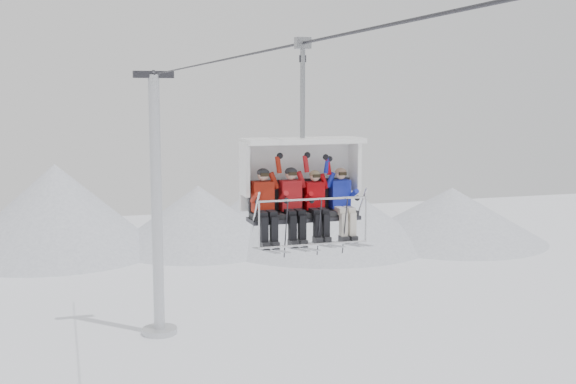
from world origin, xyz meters
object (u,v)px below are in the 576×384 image
object	(u,v)px
lift_tower_right	(157,224)
skier_center_right	(316,203)
skier_far_left	(264,204)
skier_far_right	(342,201)
chairlift_carrier	(300,177)
skier_center_left	(292,202)

from	to	relation	value
lift_tower_right	skier_center_right	xyz separation A→B (m)	(0.23, -23.14, 4.40)
lift_tower_right	skier_far_left	size ratio (longest dim) A/B	7.99
skier_far_left	skier_far_right	world-z (taller)	skier_far_left
lift_tower_right	skier_far_left	world-z (taller)	lift_tower_right
lift_tower_right	chairlift_carrier	distance (m)	23.34
skier_center_left	skier_center_right	xyz separation A→B (m)	(0.50, -0.01, -0.03)
skier_center_right	lift_tower_right	bearing A→B (deg)	90.56
skier_far_left	skier_far_right	bearing A→B (deg)	-0.18
skier_far_right	lift_tower_right	bearing A→B (deg)	91.93
chairlift_carrier	skier_center_right	xyz separation A→B (m)	(0.23, -0.31, -0.50)
skier_center_left	skier_far_left	bearing A→B (deg)	180.00
chairlift_carrier	skier_center_left	xyz separation A→B (m)	(-0.27, -0.30, -0.47)
chairlift_carrier	skier_center_right	world-z (taller)	chairlift_carrier
chairlift_carrier	skier_far_left	distance (m)	1.01
skier_far_left	skier_far_right	xyz separation A→B (m)	(1.62, -0.01, -0.02)
skier_far_left	skier_center_left	world-z (taller)	same
chairlift_carrier	skier_far_right	bearing A→B (deg)	-21.62
lift_tower_right	chairlift_carrier	size ratio (longest dim) A/B	3.38
skier_far_left	chairlift_carrier	bearing A→B (deg)	19.92
chairlift_carrier	skier_center_left	world-z (taller)	chairlift_carrier
lift_tower_right	skier_far_left	bearing A→B (deg)	-92.08
skier_center_left	skier_far_right	bearing A→B (deg)	-0.28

